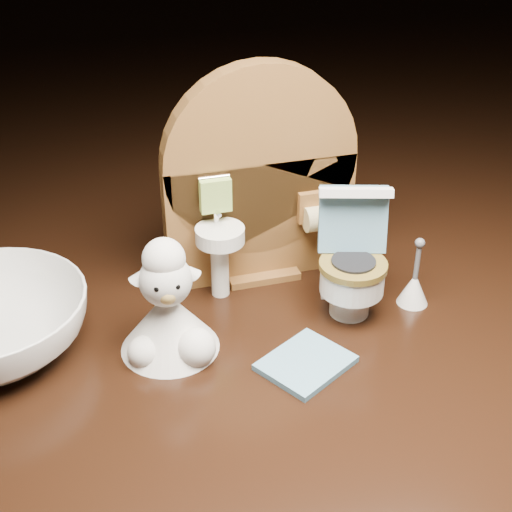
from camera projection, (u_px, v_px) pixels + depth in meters
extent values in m
cube|color=black|center=(287.00, 385.00, 0.48)|extent=(2.50, 2.50, 0.10)
cube|color=brown|center=(260.00, 219.00, 0.48)|extent=(0.13, 0.02, 0.09)
cylinder|color=brown|center=(260.00, 160.00, 0.46)|extent=(0.13, 0.02, 0.13)
cube|color=brown|center=(260.00, 269.00, 0.50)|extent=(0.05, 0.04, 0.01)
cylinder|color=white|center=(220.00, 266.00, 0.47)|extent=(0.01, 0.01, 0.04)
cylinder|color=white|center=(220.00, 235.00, 0.46)|extent=(0.03, 0.03, 0.01)
cylinder|color=silver|center=(216.00, 215.00, 0.46)|extent=(0.00, 0.00, 0.01)
cube|color=#96BD52|center=(216.00, 195.00, 0.45)|extent=(0.02, 0.01, 0.02)
cube|color=brown|center=(315.00, 207.00, 0.48)|extent=(0.02, 0.01, 0.02)
cylinder|color=#CDBE84|center=(318.00, 219.00, 0.48)|extent=(0.02, 0.02, 0.02)
cylinder|color=white|center=(350.00, 300.00, 0.46)|extent=(0.03, 0.03, 0.02)
cylinder|color=white|center=(352.00, 279.00, 0.45)|extent=(0.04, 0.04, 0.02)
cylinder|color=brown|center=(353.00, 265.00, 0.44)|extent=(0.04, 0.04, 0.00)
cube|color=white|center=(348.00, 261.00, 0.47)|extent=(0.04, 0.03, 0.05)
cube|color=#5B8DA8|center=(353.00, 219.00, 0.44)|extent=(0.05, 0.03, 0.04)
cube|color=white|center=(356.00, 192.00, 0.43)|extent=(0.05, 0.02, 0.01)
cylinder|color=#B0CC4C|center=(366.00, 218.00, 0.45)|extent=(0.01, 0.01, 0.01)
cube|color=#5B8DA8|center=(306.00, 363.00, 0.42)|extent=(0.06, 0.06, 0.00)
cone|color=white|center=(414.00, 288.00, 0.47)|extent=(0.02, 0.02, 0.02)
cylinder|color=#59595B|center=(417.00, 262.00, 0.46)|extent=(0.00, 0.00, 0.03)
sphere|color=#59595B|center=(420.00, 243.00, 0.45)|extent=(0.01, 0.01, 0.01)
cone|color=silver|center=(169.00, 321.00, 0.42)|extent=(0.06, 0.06, 0.04)
sphere|color=silver|center=(196.00, 347.00, 0.42)|extent=(0.02, 0.02, 0.02)
sphere|color=silver|center=(144.00, 352.00, 0.42)|extent=(0.02, 0.02, 0.02)
sphere|color=silver|center=(166.00, 280.00, 0.41)|extent=(0.03, 0.03, 0.03)
sphere|color=#AF8E49|center=(168.00, 295.00, 0.40)|extent=(0.01, 0.01, 0.01)
sphere|color=silver|center=(164.00, 259.00, 0.40)|extent=(0.02, 0.02, 0.02)
cone|color=silver|center=(140.00, 275.00, 0.40)|extent=(0.01, 0.01, 0.01)
cone|color=silver|center=(189.00, 270.00, 0.41)|extent=(0.01, 0.01, 0.01)
sphere|color=black|center=(157.00, 289.00, 0.39)|extent=(0.00, 0.00, 0.00)
sphere|color=black|center=(177.00, 287.00, 0.39)|extent=(0.00, 0.00, 0.00)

